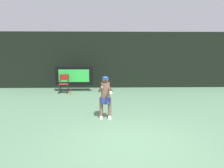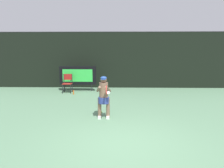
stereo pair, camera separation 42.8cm
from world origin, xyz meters
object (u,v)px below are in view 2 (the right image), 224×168
Objects in this scene: tennis_racket at (106,90)px; tennis_ball_loose at (101,112)px; tennis_player at (104,95)px; umpire_chair at (68,82)px; water_bottle at (74,92)px; scoreboard at (78,75)px.

tennis_ball_loose is at bearing 109.27° from tennis_racket.
umpire_chair is at bearing 117.61° from tennis_player.
water_bottle is 5.12m from tennis_racket.
umpire_chair is at bearing 119.68° from tennis_ball_loose.
scoreboard reaches higher than umpire_chair.
umpire_chair is 0.84m from water_bottle.
tennis_racket reaches higher than umpire_chair.
umpire_chair is 4.60m from tennis_ball_loose.
scoreboard is 3.65× the size of tennis_racket.
tennis_ball_loose is (1.82, -3.45, -0.09)m from water_bottle.
tennis_racket is at bearing -65.43° from water_bottle.
water_bottle is 3.90× the size of tennis_ball_loose.
scoreboard is 0.82m from umpire_chair.
scoreboard is 1.36m from water_bottle.
tennis_player is (2.41, -4.60, 0.21)m from umpire_chair.
scoreboard is at bearing 111.21° from tennis_ball_loose.
water_bottle is (-0.06, -1.08, -0.82)m from scoreboard.
scoreboard is 32.35× the size of tennis_ball_loose.
tennis_ball_loose is (-0.27, 1.12, -1.08)m from tennis_racket.
scoreboard is 5.50m from tennis_player.
water_bottle is at bearing -93.16° from scoreboard.
tennis_racket is (2.03, -5.65, 0.17)m from scoreboard.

